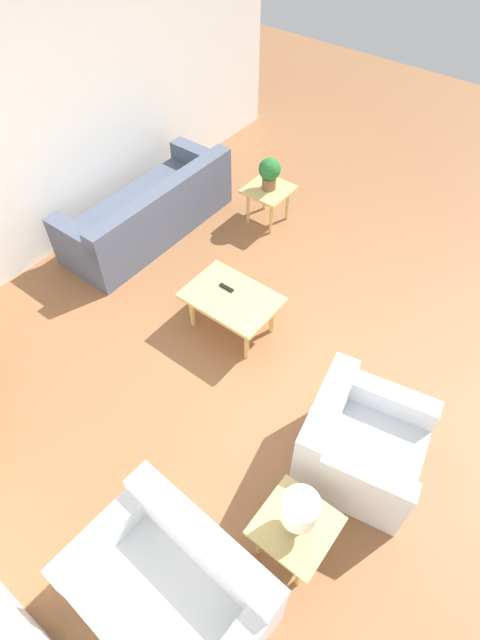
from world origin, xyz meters
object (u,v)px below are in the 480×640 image
(side_table_plant, at_px, (268,193))
(loveseat, at_px, (174,591))
(side_table_lamp, at_px, (295,528))
(potted_plant, at_px, (270,172))
(armchair, at_px, (358,444))
(coffee_table, at_px, (232,300))
(table_lamp, at_px, (299,511))
(sofa, at_px, (150,213))

(side_table_plant, bearing_deg, loveseat, 117.55)
(side_table_lamp, relative_size, potted_plant, 1.33)
(armchair, bearing_deg, potted_plant, 36.98)
(armchair, height_order, side_table_plant, armchair)
(coffee_table, relative_size, side_table_lamp, 1.74)
(loveseat, bearing_deg, table_lamp, 64.80)
(armchair, height_order, loveseat, same)
(sofa, height_order, armchair, armchair)
(side_table_plant, distance_m, table_lamp, 3.94)
(coffee_table, bearing_deg, side_table_lamp, 139.90)
(side_table_plant, xyz_separation_m, side_table_lamp, (-2.44, 3.08, 0.00))
(loveseat, bearing_deg, armchair, 78.00)
(coffee_table, height_order, side_table_lamp, side_table_lamp)
(armchair, xyz_separation_m, loveseat, (0.44, 1.67, -0.01))
(side_table_plant, bearing_deg, potted_plant, -45.00)
(table_lamp, bearing_deg, side_table_plant, -51.66)
(coffee_table, distance_m, table_lamp, 2.23)
(armchair, xyz_separation_m, coffee_table, (1.71, -0.54, 0.09))
(loveseat, height_order, side_table_lamp, loveseat)
(armchair, relative_size, side_table_lamp, 2.00)
(sofa, bearing_deg, side_table_plant, 136.69)
(loveseat, relative_size, potted_plant, 3.27)
(side_table_plant, distance_m, potted_plant, 0.30)
(sofa, height_order, table_lamp, table_lamp)
(armchair, relative_size, loveseat, 0.81)
(armchair, bearing_deg, side_table_plant, 36.98)
(potted_plant, relative_size, table_lamp, 0.98)
(sofa, xyz_separation_m, table_lamp, (-3.42, 2.04, 0.44))
(coffee_table, bearing_deg, side_table_plant, -65.72)
(side_table_lamp, bearing_deg, table_lamp, 135.00)
(table_lamp, bearing_deg, loveseat, 62.05)
(sofa, distance_m, loveseat, 4.12)
(armchair, height_order, potted_plant, potted_plant)
(sofa, bearing_deg, armchair, 71.17)
(sofa, height_order, loveseat, loveseat)
(table_lamp, bearing_deg, potted_plant, -51.66)
(sofa, relative_size, armchair, 2.12)
(coffee_table, xyz_separation_m, side_table_lamp, (-1.69, 1.42, 0.00))
(potted_plant, bearing_deg, armchair, 138.12)
(armchair, relative_size, side_table_plant, 2.00)
(coffee_table, distance_m, side_table_lamp, 2.21)
(sofa, xyz_separation_m, armchair, (-3.44, 1.16, 0.02))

